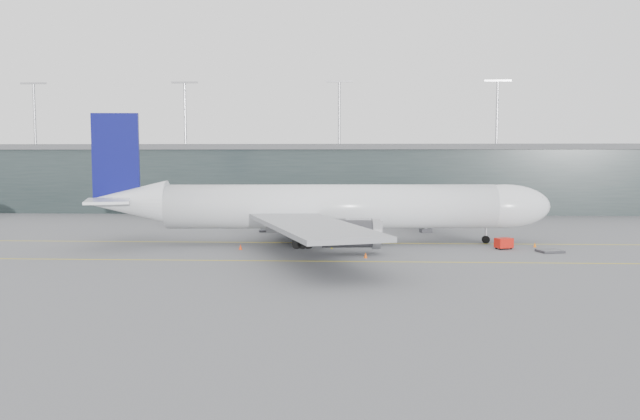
{
  "coord_description": "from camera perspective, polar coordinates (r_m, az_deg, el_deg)",
  "views": [
    {
      "loc": [
        7.36,
        -93.05,
        12.28
      ],
      "look_at": [
        3.14,
        -4.0,
        4.76
      ],
      "focal_mm": 35.0,
      "sensor_mm": 36.0,
      "label": 1
    }
  ],
  "objects": [
    {
      "name": "uld_a",
      "position": [
        103.51,
        -5.03,
        -1.45
      ],
      "size": [
        2.41,
        2.08,
        1.92
      ],
      "rotation": [
        0.0,
        0.0,
        0.2
      ],
      "color": "#35353A",
      "rests_on": "ground"
    },
    {
      "name": "baggage_dolly",
      "position": [
        86.39,
        20.28,
        -3.53
      ],
      "size": [
        3.51,
        3.09,
        0.3
      ],
      "primitive_type": "cube",
      "rotation": [
        0.0,
        0.0,
        0.26
      ],
      "color": "#313135",
      "rests_on": "ground"
    },
    {
      "name": "cone_wing_port",
      "position": [
        106.5,
        3.4,
        -1.63
      ],
      "size": [
        0.41,
        0.41,
        0.65
      ],
      "primitive_type": "cone",
      "color": "#E74C0C",
      "rests_on": "ground"
    },
    {
      "name": "terminal",
      "position": [
        151.3,
        -0.08,
        3.06
      ],
      "size": [
        240.0,
        36.0,
        29.0
      ],
      "color": "#1F2A2A",
      "rests_on": "ground"
    },
    {
      "name": "main_aircraft",
      "position": [
        88.44,
        0.73,
        0.22
      ],
      "size": [
        65.83,
        61.76,
        18.46
      ],
      "rotation": [
        0.0,
        0.0,
        0.07
      ],
      "color": "white",
      "rests_on": "ground"
    },
    {
      "name": "cone_nose",
      "position": [
        90.46,
        19.05,
        -3.02
      ],
      "size": [
        0.44,
        0.44,
        0.69
      ],
      "primitive_type": "cone",
      "color": "orange",
      "rests_on": "ground"
    },
    {
      "name": "cone_wing_stbd",
      "position": [
        76.66,
        4.19,
        -4.15
      ],
      "size": [
        0.43,
        0.43,
        0.69
      ],
      "primitive_type": "cone",
      "color": "#F6550D",
      "rests_on": "ground"
    },
    {
      "name": "ground",
      "position": [
        94.15,
        -1.8,
        -2.67
      ],
      "size": [
        320.0,
        320.0,
        0.0
      ],
      "primitive_type": "plane",
      "color": "slate",
      "rests_on": "ground"
    },
    {
      "name": "taxiline_lead_main",
      "position": [
        113.74,
        1.51,
        -1.37
      ],
      "size": [
        0.25,
        60.0,
        0.02
      ],
      "primitive_type": "cube",
      "color": "gold",
      "rests_on": "ground"
    },
    {
      "name": "uld_b",
      "position": [
        106.18,
        -2.81,
        -1.31
      ],
      "size": [
        2.42,
        2.2,
        1.79
      ],
      "rotation": [
        0.0,
        0.0,
        -0.39
      ],
      "color": "#35353A",
      "rests_on": "ground"
    },
    {
      "name": "gse_cart",
      "position": [
        87.32,
        16.46,
        -2.91
      ],
      "size": [
        2.58,
        2.17,
        1.5
      ],
      "rotation": [
        0.0,
        0.0,
        0.42
      ],
      "color": "red",
      "rests_on": "ground"
    },
    {
      "name": "uld_c",
      "position": [
        104.5,
        -0.83,
        -1.44
      ],
      "size": [
        2.0,
        1.67,
        1.69
      ],
      "rotation": [
        0.0,
        0.0,
        0.11
      ],
      "color": "#35353A",
      "rests_on": "ground"
    },
    {
      "name": "jet_bridge",
      "position": [
        116.17,
        8.07,
        0.89
      ],
      "size": [
        11.91,
        42.92,
        5.88
      ],
      "rotation": [
        0.0,
        0.0,
        0.24
      ],
      "color": "#303035",
      "rests_on": "ground"
    },
    {
      "name": "taxiline_a",
      "position": [
        90.19,
        -2.0,
        -3.0
      ],
      "size": [
        160.0,
        0.25,
        0.02
      ],
      "primitive_type": "cube",
      "color": "gold",
      "rests_on": "ground"
    },
    {
      "name": "taxiline_b",
      "position": [
        74.44,
        -3.01,
        -4.67
      ],
      "size": [
        160.0,
        0.25,
        0.02
      ],
      "primitive_type": "cube",
      "color": "gold",
      "rests_on": "ground"
    },
    {
      "name": "cone_tail",
      "position": [
        84.04,
        -7.28,
        -3.37
      ],
      "size": [
        0.45,
        0.45,
        0.72
      ],
      "primitive_type": "cone",
      "color": "#F43B0D",
      "rests_on": "ground"
    }
  ]
}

